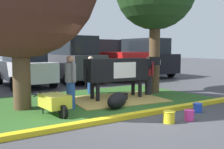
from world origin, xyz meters
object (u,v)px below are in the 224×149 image
person_visitor_far (91,74)px  pickup_truck_black (109,61)px  bucket_pink (189,115)px  suv_dark_grey (72,59)px  bucket_blue (198,107)px  calf_lying (117,100)px  wheelbarrow (55,102)px  hatchback_white (25,66)px  suv_black (145,57)px  person_visitor_near (71,81)px  cow_holstein (119,70)px  bucket_yellow (169,117)px  person_handler (148,75)px

person_visitor_far → pickup_truck_black: size_ratio=0.28×
bucket_pink → suv_dark_grey: bearing=83.5°
bucket_pink → bucket_blue: bucket_pink is taller
calf_lying → wheelbarrow: (-1.97, 0.17, 0.15)m
calf_lying → hatchback_white: 6.79m
person_visitor_far → suv_black: 7.85m
wheelbarrow → bucket_blue: bearing=-28.3°
person_visitor_near → suv_dark_grey: suv_dark_grey is taller
cow_holstein → suv_dark_grey: size_ratio=0.68×
calf_lying → person_visitor_far: person_visitor_far is taller
person_visitor_far → suv_black: size_ratio=0.33×
hatchback_white → bucket_blue: bearing=-73.0°
bucket_yellow → suv_black: 11.63m
bucket_pink → wheelbarrow: bearing=137.7°
pickup_truck_black → person_visitor_far: bearing=-130.2°
cow_holstein → person_visitor_far: (-0.35, 1.51, -0.25)m
bucket_pink → hatchback_white: size_ratio=0.06×
wheelbarrow → bucket_pink: wheelbarrow is taller
person_visitor_near → person_visitor_far: bearing=48.8°
cow_holstein → person_handler: person_handler is taller
person_visitor_near → person_visitor_far: 2.86m
bucket_yellow → suv_dark_grey: 9.33m
person_visitor_near → bucket_blue: bearing=-39.2°
calf_lying → suv_dark_grey: 7.30m
bucket_yellow → bucket_pink: 0.60m
calf_lying → bucket_blue: 2.39m
bucket_pink → suv_dark_grey: (1.06, 9.25, 1.12)m
cow_holstein → bucket_pink: bearing=-94.3°
wheelbarrow → person_visitor_near: bearing=33.2°
calf_lying → hatchback_white: hatchback_white is taller
calf_lying → person_visitor_near: bearing=154.4°
cow_holstein → bucket_yellow: 3.59m
person_handler → pickup_truck_black: (2.09, 6.08, 0.29)m
suv_black → person_visitor_far: bearing=-146.6°
bucket_yellow → bucket_blue: size_ratio=1.16×
suv_dark_grey → suv_black: size_ratio=1.00×
bucket_pink → hatchback_white: (-1.65, 8.92, 0.84)m
person_visitor_near → bucket_pink: (1.97, -2.86, -0.73)m
person_handler → pickup_truck_black: pickup_truck_black is taller
wheelbarrow → bucket_yellow: wheelbarrow is taller
person_handler → calf_lying: bearing=-152.9°
person_visitor_far → suv_dark_grey: bearing=74.8°
hatchback_white → suv_black: suv_black is taller
cow_holstein → bucket_blue: cow_holstein is taller
cow_holstein → pickup_truck_black: bearing=60.2°
person_handler → suv_dark_grey: 5.88m
bucket_pink → suv_dark_grey: suv_dark_grey is taller
person_visitor_near → bucket_yellow: person_visitor_near is taller
person_visitor_far → bucket_yellow: 4.94m
pickup_truck_black → hatchback_white: bearing=-173.9°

